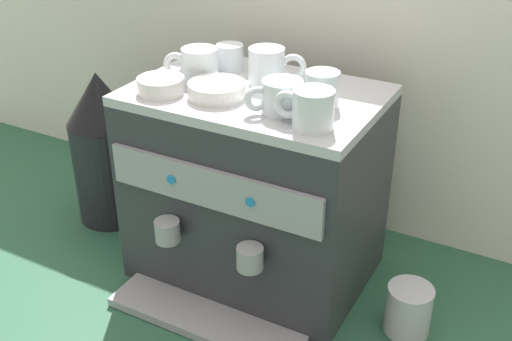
{
  "coord_description": "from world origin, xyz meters",
  "views": [
    {
      "loc": [
        0.61,
        -1.12,
        0.97
      ],
      "look_at": [
        0.0,
        0.0,
        0.28
      ],
      "focal_mm": 43.9,
      "sensor_mm": 36.0,
      "label": 1
    }
  ],
  "objects_px": {
    "ceramic_cup_2": "(322,90)",
    "ceramic_bowl_0": "(161,86)",
    "ceramic_cup_4": "(280,97)",
    "ceramic_cup_3": "(197,65)",
    "ceramic_cup_5": "(271,67)",
    "espresso_machine": "(255,187)",
    "ceramic_cup_0": "(228,58)",
    "ceramic_bowl_1": "(217,90)",
    "ceramic_cup_1": "(311,109)",
    "milk_pitcher": "(408,309)",
    "coffee_grinder": "(105,147)"
  },
  "relations": [
    {
      "from": "ceramic_cup_2",
      "to": "ceramic_cup_1",
      "type": "bearing_deg",
      "value": -78.17
    },
    {
      "from": "espresso_machine",
      "to": "milk_pitcher",
      "type": "height_order",
      "value": "espresso_machine"
    },
    {
      "from": "ceramic_cup_4",
      "to": "espresso_machine",
      "type": "bearing_deg",
      "value": 142.07
    },
    {
      "from": "espresso_machine",
      "to": "ceramic_cup_4",
      "type": "bearing_deg",
      "value": -37.93
    },
    {
      "from": "ceramic_cup_0",
      "to": "ceramic_cup_3",
      "type": "height_order",
      "value": "ceramic_cup_3"
    },
    {
      "from": "espresso_machine",
      "to": "ceramic_cup_0",
      "type": "relative_size",
      "value": 6.26
    },
    {
      "from": "espresso_machine",
      "to": "ceramic_bowl_1",
      "type": "height_order",
      "value": "ceramic_bowl_1"
    },
    {
      "from": "ceramic_cup_0",
      "to": "ceramic_cup_3",
      "type": "xyz_separation_m",
      "value": [
        -0.03,
        -0.09,
        0.01
      ]
    },
    {
      "from": "ceramic_cup_1",
      "to": "ceramic_bowl_0",
      "type": "relative_size",
      "value": 1.19
    },
    {
      "from": "ceramic_cup_5",
      "to": "ceramic_cup_1",
      "type": "bearing_deg",
      "value": -44.42
    },
    {
      "from": "espresso_machine",
      "to": "milk_pitcher",
      "type": "xyz_separation_m",
      "value": [
        0.4,
        -0.04,
        -0.18
      ]
    },
    {
      "from": "ceramic_cup_1",
      "to": "ceramic_bowl_1",
      "type": "distance_m",
      "value": 0.24
    },
    {
      "from": "ceramic_cup_1",
      "to": "ceramic_cup_3",
      "type": "bearing_deg",
      "value": 160.99
    },
    {
      "from": "ceramic_cup_4",
      "to": "ceramic_cup_3",
      "type": "bearing_deg",
      "value": 162.7
    },
    {
      "from": "ceramic_cup_2",
      "to": "ceramic_bowl_0",
      "type": "relative_size",
      "value": 1.03
    },
    {
      "from": "ceramic_cup_1",
      "to": "ceramic_cup_4",
      "type": "xyz_separation_m",
      "value": [
        -0.08,
        0.04,
        -0.0
      ]
    },
    {
      "from": "ceramic_cup_3",
      "to": "ceramic_bowl_1",
      "type": "distance_m",
      "value": 0.12
    },
    {
      "from": "ceramic_cup_0",
      "to": "ceramic_cup_2",
      "type": "height_order",
      "value": "ceramic_cup_2"
    },
    {
      "from": "ceramic_cup_3",
      "to": "ceramic_cup_5",
      "type": "distance_m",
      "value": 0.17
    },
    {
      "from": "espresso_machine",
      "to": "ceramic_cup_4",
      "type": "xyz_separation_m",
      "value": [
        0.1,
        -0.08,
        0.27
      ]
    },
    {
      "from": "espresso_machine",
      "to": "ceramic_cup_5",
      "type": "relative_size",
      "value": 4.54
    },
    {
      "from": "ceramic_cup_5",
      "to": "ceramic_bowl_0",
      "type": "bearing_deg",
      "value": -139.27
    },
    {
      "from": "ceramic_cup_1",
      "to": "coffee_grinder",
      "type": "bearing_deg",
      "value": 168.34
    },
    {
      "from": "ceramic_cup_5",
      "to": "coffee_grinder",
      "type": "height_order",
      "value": "ceramic_cup_5"
    },
    {
      "from": "ceramic_bowl_0",
      "to": "coffee_grinder",
      "type": "height_order",
      "value": "ceramic_bowl_0"
    },
    {
      "from": "ceramic_cup_5",
      "to": "coffee_grinder",
      "type": "distance_m",
      "value": 0.57
    },
    {
      "from": "ceramic_cup_2",
      "to": "ceramic_cup_4",
      "type": "distance_m",
      "value": 0.09
    },
    {
      "from": "ceramic_cup_0",
      "to": "ceramic_cup_3",
      "type": "bearing_deg",
      "value": -107.36
    },
    {
      "from": "ceramic_cup_2",
      "to": "coffee_grinder",
      "type": "bearing_deg",
      "value": 177.1
    },
    {
      "from": "espresso_machine",
      "to": "milk_pitcher",
      "type": "relative_size",
      "value": 4.78
    },
    {
      "from": "espresso_machine",
      "to": "ceramic_cup_3",
      "type": "distance_m",
      "value": 0.31
    },
    {
      "from": "ceramic_cup_0",
      "to": "milk_pitcher",
      "type": "bearing_deg",
      "value": -13.69
    },
    {
      "from": "ceramic_bowl_0",
      "to": "ceramic_cup_4",
      "type": "bearing_deg",
      "value": 5.45
    },
    {
      "from": "milk_pitcher",
      "to": "ceramic_bowl_1",
      "type": "bearing_deg",
      "value": -176.22
    },
    {
      "from": "espresso_machine",
      "to": "ceramic_bowl_1",
      "type": "bearing_deg",
      "value": -129.48
    },
    {
      "from": "ceramic_cup_3",
      "to": "milk_pitcher",
      "type": "distance_m",
      "value": 0.71
    },
    {
      "from": "ceramic_cup_2",
      "to": "ceramic_bowl_1",
      "type": "bearing_deg",
      "value": -165.1
    },
    {
      "from": "ceramic_bowl_0",
      "to": "ceramic_bowl_1",
      "type": "distance_m",
      "value": 0.12
    },
    {
      "from": "ceramic_cup_1",
      "to": "ceramic_cup_5",
      "type": "distance_m",
      "value": 0.24
    },
    {
      "from": "coffee_grinder",
      "to": "ceramic_cup_1",
      "type": "bearing_deg",
      "value": -11.66
    },
    {
      "from": "ceramic_cup_0",
      "to": "ceramic_cup_1",
      "type": "distance_m",
      "value": 0.36
    },
    {
      "from": "ceramic_cup_0",
      "to": "ceramic_bowl_1",
      "type": "bearing_deg",
      "value": -67.84
    },
    {
      "from": "ceramic_cup_4",
      "to": "milk_pitcher",
      "type": "bearing_deg",
      "value": 7.5
    },
    {
      "from": "ceramic_cup_3",
      "to": "milk_pitcher",
      "type": "bearing_deg",
      "value": -3.85
    },
    {
      "from": "ceramic_cup_0",
      "to": "ceramic_cup_1",
      "type": "height_order",
      "value": "ceramic_cup_1"
    },
    {
      "from": "ceramic_cup_5",
      "to": "milk_pitcher",
      "type": "height_order",
      "value": "ceramic_cup_5"
    },
    {
      "from": "ceramic_cup_2",
      "to": "ceramic_cup_4",
      "type": "xyz_separation_m",
      "value": [
        -0.06,
        -0.07,
        -0.0
      ]
    },
    {
      "from": "ceramic_cup_1",
      "to": "ceramic_bowl_0",
      "type": "distance_m",
      "value": 0.36
    },
    {
      "from": "ceramic_bowl_0",
      "to": "ceramic_bowl_1",
      "type": "bearing_deg",
      "value": 16.68
    },
    {
      "from": "ceramic_cup_4",
      "to": "coffee_grinder",
      "type": "relative_size",
      "value": 0.24
    }
  ]
}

